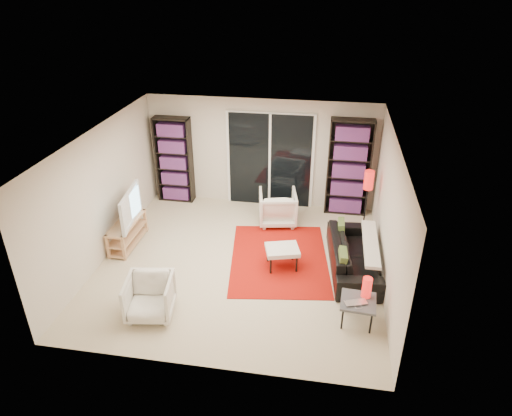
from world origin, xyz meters
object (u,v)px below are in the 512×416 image
object	(u,v)px
sofa	(353,255)
armchair_back	(278,207)
bookshelf_left	(174,160)
ottoman	(282,250)
bookshelf_right	(349,168)
armchair_front	(150,297)
tv_stand	(128,232)
floor_lamp	(368,187)
side_table	(358,303)

from	to	relation	value
sofa	armchair_back	distance (m)	2.11
bookshelf_left	ottoman	distance (m)	3.64
bookshelf_right	armchair_front	bearing A→B (deg)	-127.25
bookshelf_left	armchair_back	size ratio (longest dim) A/B	2.50
bookshelf_right	armchair_back	bearing A→B (deg)	-152.91
armchair_back	tv_stand	bearing A→B (deg)	15.39
bookshelf_left	tv_stand	world-z (taller)	bookshelf_left
tv_stand	ottoman	xyz separation A→B (m)	(3.03, -0.27, 0.08)
bookshelf_right	floor_lamp	bearing A→B (deg)	-68.50
bookshelf_left	side_table	xyz separation A→B (m)	(4.00, -3.58, -0.62)
bookshelf_left	bookshelf_right	distance (m)	3.85
bookshelf_right	ottoman	size ratio (longest dim) A/B	3.07
bookshelf_right	side_table	world-z (taller)	bookshelf_right
tv_stand	side_table	world-z (taller)	tv_stand
ottoman	sofa	bearing A→B (deg)	6.93
armchair_front	tv_stand	bearing A→B (deg)	113.36
tv_stand	ottoman	size ratio (longest dim) A/B	1.67
ottoman	floor_lamp	size ratio (longest dim) A/B	0.50
bookshelf_right	tv_stand	size ratio (longest dim) A/B	1.84
floor_lamp	bookshelf_left	bearing A→B (deg)	167.93
sofa	armchair_front	world-z (taller)	armchair_front
ottoman	floor_lamp	xyz separation A→B (m)	(1.48, 1.43, 0.70)
ottoman	side_table	xyz separation A→B (m)	(1.28, -1.25, 0.01)
sofa	floor_lamp	bearing A→B (deg)	-16.23
bookshelf_left	floor_lamp	size ratio (longest dim) A/B	1.42
floor_lamp	side_table	bearing A→B (deg)	-94.26
armchair_front	ottoman	world-z (taller)	armchair_front
armchair_back	ottoman	xyz separation A→B (m)	(0.28, -1.61, -0.01)
side_table	ottoman	bearing A→B (deg)	135.70
armchair_front	side_table	bearing A→B (deg)	-2.61
bookshelf_left	floor_lamp	bearing A→B (deg)	-12.07
tv_stand	armchair_front	distance (m)	2.21
sofa	side_table	world-z (taller)	sofa
side_table	floor_lamp	world-z (taller)	floor_lamp
bookshelf_right	armchair_front	size ratio (longest dim) A/B	2.94
bookshelf_left	sofa	size ratio (longest dim) A/B	0.99
ottoman	side_table	world-z (taller)	same
bookshelf_right	armchair_back	world-z (taller)	bookshelf_right
tv_stand	ottoman	world-z (taller)	tv_stand
tv_stand	side_table	size ratio (longest dim) A/B	2.07
tv_stand	sofa	distance (m)	4.28
floor_lamp	armchair_front	bearing A→B (deg)	-137.81
bookshelf_right	side_table	distance (m)	3.65
sofa	tv_stand	bearing A→B (deg)	82.65
tv_stand	armchair_front	size ratio (longest dim) A/B	1.60
armchair_front	sofa	bearing A→B (deg)	20.53
bookshelf_left	bookshelf_right	xyz separation A→B (m)	(3.85, -0.00, 0.07)
bookshelf_right	ottoman	world-z (taller)	bookshelf_right
bookshelf_right	armchair_front	xyz separation A→B (m)	(-2.98, -3.93, -0.73)
sofa	armchair_back	size ratio (longest dim) A/B	2.53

